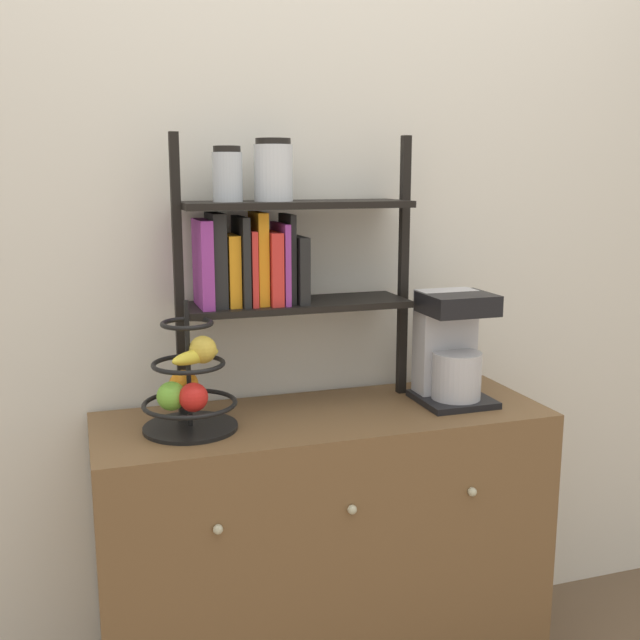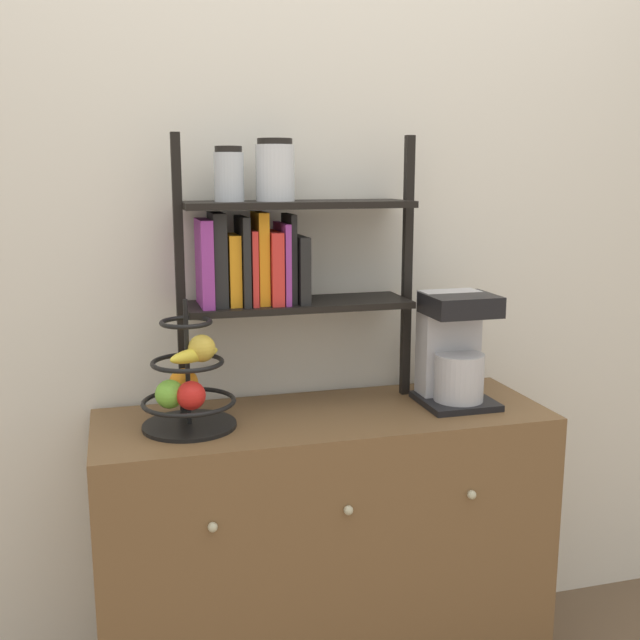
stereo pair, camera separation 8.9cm
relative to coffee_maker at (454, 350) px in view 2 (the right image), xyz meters
The scene contains 5 objects.
wall_back 0.56m from the coffee_maker, 146.29° to the left, with size 7.00×0.05×2.60m, color silver.
sideboard 0.68m from the coffee_maker, behind, with size 1.22×0.44×0.82m.
coffee_maker is the anchor object (origin of this frame).
fruit_stand 0.75m from the coffee_maker, behind, with size 0.24×0.24×0.33m.
shelf_hutch 0.59m from the coffee_maker, 166.92° to the left, with size 0.67×0.20×0.74m.
Camera 2 is at (-0.53, -1.65, 1.46)m, focal length 42.00 mm.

